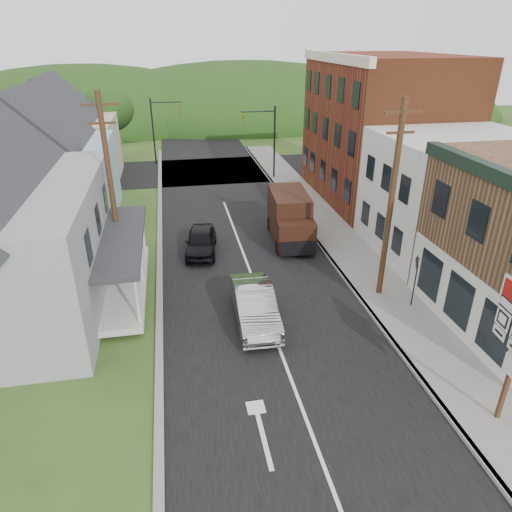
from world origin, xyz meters
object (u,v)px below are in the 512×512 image
warning_sign (416,273)px  delivery_van (290,218)px  dark_sedan (201,242)px  silver_sedan (255,306)px

warning_sign → delivery_van: bearing=131.1°
warning_sign → dark_sedan: bearing=157.6°
silver_sedan → delivery_van: 8.85m
dark_sedan → delivery_van: size_ratio=0.77×
silver_sedan → warning_sign: (7.13, -0.24, 0.98)m
silver_sedan → delivery_van: bearing=67.0°
dark_sedan → warning_sign: size_ratio=1.62×
silver_sedan → dark_sedan: bearing=104.3°
dark_sedan → delivery_van: 5.43m
warning_sign → silver_sedan: bearing=-163.8°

